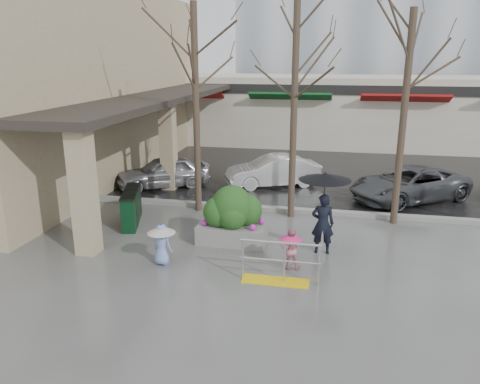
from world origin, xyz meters
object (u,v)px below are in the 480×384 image
(tree_midwest, at_px, (296,53))
(woman, at_px, (324,202))
(tree_west, at_px, (195,58))
(car_a, at_px, (163,172))
(news_boxes, at_px, (132,207))
(handrail, at_px, (278,267))
(child_blue, at_px, (162,240))
(child_pink, at_px, (291,246))
(planter, at_px, (233,216))
(car_b, at_px, (273,171))
(car_c, at_px, (409,184))
(tree_mideast, at_px, (408,67))

(tree_midwest, height_order, woman, tree_midwest)
(tree_west, height_order, car_a, tree_west)
(news_boxes, bearing_deg, woman, -27.96)
(handrail, bearing_deg, child_blue, 172.57)
(child_pink, xyz_separation_m, planter, (-1.78, 1.38, 0.21))
(child_pink, relative_size, news_boxes, 0.53)
(child_pink, height_order, car_a, car_a)
(tree_west, distance_m, child_blue, 6.24)
(handrail, distance_m, news_boxes, 5.94)
(car_b, bearing_deg, child_blue, -36.38)
(child_pink, height_order, car_b, car_b)
(handrail, xyz_separation_m, car_c, (3.93, 7.47, 0.25))
(tree_midwest, distance_m, tree_mideast, 3.32)
(child_blue, height_order, planter, planter)
(handrail, height_order, child_blue, child_blue)
(child_pink, distance_m, planter, 2.26)
(child_blue, height_order, car_b, car_b)
(child_pink, bearing_deg, child_blue, 4.06)
(tree_midwest, bearing_deg, tree_west, -180.00)
(tree_west, distance_m, tree_mideast, 6.50)
(child_pink, xyz_separation_m, car_b, (-1.46, 7.65, 0.03))
(child_pink, distance_m, car_b, 7.79)
(car_c, bearing_deg, car_a, -124.11)
(child_pink, relative_size, car_a, 0.29)
(tree_midwest, relative_size, tree_mideast, 1.08)
(news_boxes, bearing_deg, handrail, -48.57)
(tree_mideast, relative_size, car_c, 1.43)
(car_a, bearing_deg, handrail, 6.66)
(tree_mideast, height_order, child_blue, tree_mideast)
(tree_midwest, bearing_deg, child_pink, -84.77)
(tree_west, bearing_deg, tree_midwest, 0.00)
(tree_midwest, bearing_deg, tree_mideast, -0.00)
(woman, bearing_deg, car_c, -122.35)
(tree_mideast, height_order, child_pink, tree_mideast)
(child_pink, relative_size, planter, 0.54)
(tree_mideast, bearing_deg, car_c, 73.40)
(woman, relative_size, car_a, 0.61)
(car_c, bearing_deg, tree_mideast, -50.95)
(child_blue, relative_size, planter, 0.55)
(planter, relative_size, news_boxes, 0.98)
(news_boxes, height_order, car_a, car_a)
(tree_mideast, bearing_deg, planter, -150.92)
(tree_mideast, distance_m, planter, 6.75)
(tree_midwest, bearing_deg, car_c, 33.06)
(car_b, distance_m, car_c, 5.28)
(handrail, relative_size, child_blue, 1.75)
(tree_midwest, relative_size, car_a, 1.89)
(handrail, height_order, car_b, car_b)
(woman, bearing_deg, car_b, -75.20)
(car_b, bearing_deg, car_a, -100.72)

